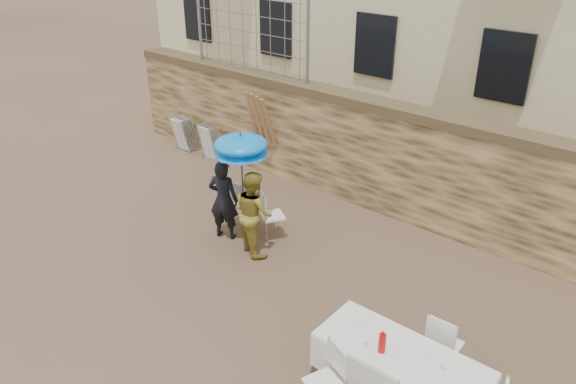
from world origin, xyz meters
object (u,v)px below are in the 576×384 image
Objects in this scene: umbrella at (241,148)px; chair_stack_left at (189,132)px; soda_bottle at (382,343)px; table_chair_back at (444,343)px; chair_stack_right at (214,140)px; man_suit at (224,200)px; table_chair_front_left at (324,382)px; woman_dress at (254,213)px; banquet_table at (402,355)px; couple_chair_left at (245,203)px; couple_chair_right at (273,214)px.

chair_stack_left is (-4.12, 2.34, -1.41)m from umbrella.
soda_bottle is 0.28× the size of chair_stack_left.
table_chair_back is 1.04× the size of chair_stack_right.
table_chair_back is at bearing 67.17° from soda_bottle.
man_suit is 1.61× the size of table_chair_front_left.
man_suit and woman_dress have the same top height.
woman_dress reaches higher than chair_stack_right.
umbrella is 4.47m from banquet_table.
soda_bottle is 1.11m from table_chair_back.
banquet_table is 0.86m from table_chair_back.
umbrella reaches higher than chair_stack_right.
soda_bottle is (3.86, -1.64, -0.96)m from umbrella.
umbrella is (-0.35, 0.10, 1.09)m from woman_dress.
umbrella is at bearing 121.51° from couple_chair_left.
couple_chair_left is 4.87m from banquet_table.
umbrella is 4.53m from table_chair_back.
banquet_table is 2.19× the size of table_chair_front_left.
woman_dress is (0.75, 0.00, -0.00)m from man_suit.
couple_chair_right is at bearing 159.41° from table_chair_front_left.
couple_chair_right is 1.04× the size of chair_stack_right.
couple_chair_left is 4.76m from soda_bottle.
banquet_table is 2.28× the size of chair_stack_left.
soda_bottle is at bearing 138.61° from man_suit.
chair_stack_right is at bearing 3.79° from couple_chair_right.
man_suit is at bearing 79.88° from couple_chair_left.
table_chair_front_left is 1.04× the size of chair_stack_right.
umbrella reaches higher than banquet_table.
chair_stack_left is (-8.18, 3.84, -0.27)m from banquet_table.
woman_dress is at bearing -15.95° from umbrella.
woman_dress reaches higher than table_chair_back.
couple_chair_left is 1.00× the size of couple_chair_right.
couple_chair_left is at bearing 156.46° from banquet_table.
woman_dress is at bearing 156.27° from soda_bottle.
couple_chair_left is at bearing -13.89° from woman_dress.
chair_stack_right is at bearing 0.00° from chair_stack_left.
couple_chair_left is 1.00× the size of table_chair_front_left.
couple_chair_left and table_chair_front_left have the same top height.
chair_stack_right is (-7.08, 3.99, -0.45)m from soda_bottle.
table_chair_front_left is at bearing 171.60° from couple_chair_right.
chair_stack_right is at bearing 165.39° from table_chair_front_left.
chair_stack_left is at bearing -37.07° from couple_chair_left.
couple_chair_left is at bearing 131.63° from umbrella.
couple_chair_left is 1.04× the size of chair_stack_right.
woman_dress is at bearing -10.03° from table_chair_back.
banquet_table is 2.19× the size of table_chair_back.
table_chair_front_left is at bearing 61.29° from table_chair_back.
table_chair_front_left is 8.11m from chair_stack_right.
banquet_table is 8.08× the size of soda_bottle.
couple_chair_right is 4.24m from banquet_table.
banquet_table is at bearing -175.29° from couple_chair_right.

